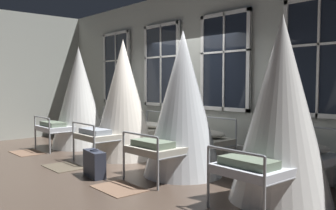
% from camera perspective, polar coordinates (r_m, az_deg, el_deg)
% --- Properties ---
extents(ground, '(18.44, 18.44, 0.00)m').
position_cam_1_polar(ground, '(7.20, -2.12, -9.17)').
color(ground, '#4C3D33').
extents(back_wall_with_windows, '(10.00, 0.10, 3.53)m').
position_cam_1_polar(back_wall_with_windows, '(7.75, 4.01, 4.88)').
color(back_wall_with_windows, '#B2B7AD').
rests_on(back_wall_with_windows, ground).
extents(window_bank, '(6.73, 0.10, 2.84)m').
position_cam_1_polar(window_bank, '(7.67, 3.37, 0.69)').
color(window_bank, black).
rests_on(window_bank, ground).
extents(cot_first, '(1.36, 1.93, 2.46)m').
position_cam_1_polar(cot_first, '(9.24, -13.67, 1.01)').
color(cot_first, '#9EA3A8').
rests_on(cot_first, ground).
extents(cot_second, '(1.36, 1.92, 2.48)m').
position_cam_1_polar(cot_second, '(7.75, -6.94, 0.71)').
color(cot_second, '#9EA3A8').
rests_on(cot_second, ground).
extents(cot_third, '(1.36, 1.94, 2.47)m').
position_cam_1_polar(cot_third, '(6.25, 2.34, -0.02)').
color(cot_third, '#9EA3A8').
rests_on(cot_third, ground).
extents(cot_fourth, '(1.36, 1.94, 2.48)m').
position_cam_1_polar(cot_fourth, '(5.08, 17.23, -0.92)').
color(cot_fourth, '#9EA3A8').
rests_on(cot_fourth, ground).
extents(rug_first, '(0.81, 0.57, 0.01)m').
position_cam_1_polar(rug_first, '(8.89, -21.10, -6.93)').
color(rug_first, brown).
rests_on(rug_first, ground).
extents(rug_second, '(0.81, 0.57, 0.01)m').
position_cam_1_polar(rug_second, '(7.22, -15.94, -9.24)').
color(rug_second, brown).
rests_on(rug_second, ground).
extents(rug_third, '(0.81, 0.58, 0.01)m').
position_cam_1_polar(rug_third, '(5.65, -7.68, -12.72)').
color(rug_third, brown).
rests_on(rug_third, ground).
extents(suitcase_dark, '(0.58, 0.29, 0.47)m').
position_cam_1_polar(suitcase_dark, '(6.34, -11.40, -8.94)').
color(suitcase_dark, '#2D3342').
rests_on(suitcase_dark, ground).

